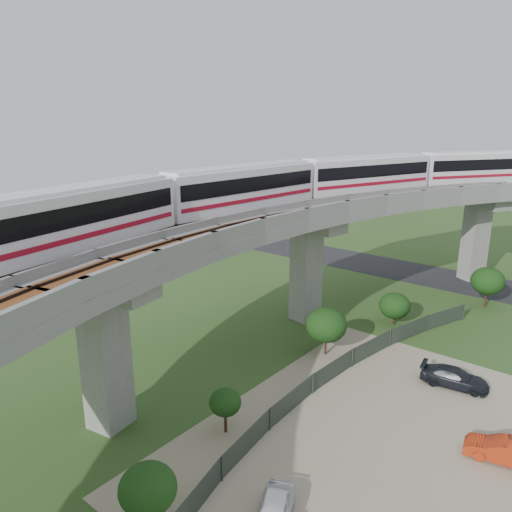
{
  "coord_description": "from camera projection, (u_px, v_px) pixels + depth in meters",
  "views": [
    {
      "loc": [
        24.17,
        -25.19,
        17.91
      ],
      "look_at": [
        0.97,
        3.29,
        7.5
      ],
      "focal_mm": 35.0,
      "sensor_mm": 36.0,
      "label": 1
    }
  ],
  "objects": [
    {
      "name": "ground",
      "position": [
        219.0,
        357.0,
        38.35
      ],
      "size": [
        160.0,
        160.0,
        0.0
      ],
      "primitive_type": "plane",
      "color": "#375321",
      "rests_on": "ground"
    },
    {
      "name": "fence",
      "position": [
        329.0,
        390.0,
        32.22
      ],
      "size": [
        3.87,
        38.73,
        1.5
      ],
      "color": "#2D382D",
      "rests_on": "ground"
    },
    {
      "name": "car_red",
      "position": [
        504.0,
        451.0,
        26.54
      ],
      "size": [
        4.17,
        2.17,
        1.31
      ],
      "primitive_type": "imported",
      "rotation": [
        0.0,
        0.0,
        -1.36
      ],
      "color": "#AC2B0F",
      "rests_on": "dirt_lot"
    },
    {
      "name": "tree_3",
      "position": [
        225.0,
        402.0,
        28.66
      ],
      "size": [
        1.88,
        1.88,
        2.79
      ],
      "color": "#382314",
      "rests_on": "ground"
    },
    {
      "name": "tree_1",
      "position": [
        395.0,
        306.0,
        43.78
      ],
      "size": [
        2.7,
        2.7,
        2.92
      ],
      "color": "#382314",
      "rests_on": "ground"
    },
    {
      "name": "tree_0",
      "position": [
        488.0,
        281.0,
        47.44
      ],
      "size": [
        3.09,
        3.09,
        4.01
      ],
      "color": "#382314",
      "rests_on": "ground"
    },
    {
      "name": "metro_train",
      "position": [
        321.0,
        183.0,
        42.7
      ],
      "size": [
        17.31,
        60.13,
        3.64
      ],
      "color": "white",
      "rests_on": "ground"
    },
    {
      "name": "tree_2",
      "position": [
        326.0,
        325.0,
        38.02
      ],
      "size": [
        3.13,
        3.13,
        3.81
      ],
      "color": "#382314",
      "rests_on": "ground"
    },
    {
      "name": "dirt_lot",
      "position": [
        375.0,
        441.0,
        28.35
      ],
      "size": [
        18.0,
        26.0,
        0.04
      ],
      "primitive_type": "cube",
      "color": "gray",
      "rests_on": "ground"
    },
    {
      "name": "asphalt_road",
      "position": [
        388.0,
        267.0,
        60.73
      ],
      "size": [
        60.0,
        8.0,
        0.03
      ],
      "primitive_type": "cube",
      "color": "#232326",
      "rests_on": "ground"
    },
    {
      "name": "viaduct",
      "position": [
        258.0,
        252.0,
        33.55
      ],
      "size": [
        19.58,
        73.98,
        11.4
      ],
      "color": "#99968E",
      "rests_on": "ground"
    },
    {
      "name": "car_dark",
      "position": [
        454.0,
        377.0,
        33.94
      ],
      "size": [
        4.67,
        2.52,
        1.29
      ],
      "primitive_type": "imported",
      "rotation": [
        0.0,
        0.0,
        1.74
      ],
      "color": "black",
      "rests_on": "dirt_lot"
    },
    {
      "name": "tree_4",
      "position": [
        148.0,
        489.0,
        21.54
      ],
      "size": [
        2.56,
        2.56,
        3.44
      ],
      "color": "#382314",
      "rests_on": "ground"
    }
  ]
}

